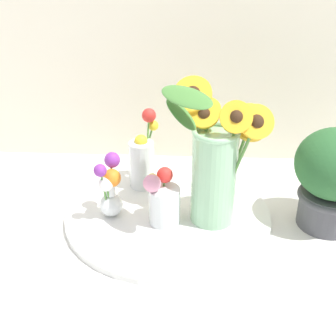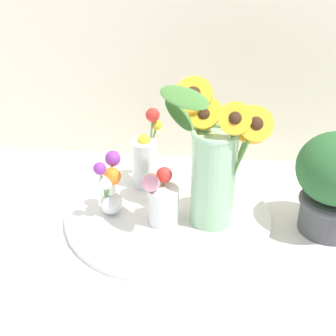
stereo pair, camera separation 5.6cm
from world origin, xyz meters
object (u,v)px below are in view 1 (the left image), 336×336
vase_small_center (162,200)px  vase_small_back (143,158)px  vase_bulb_right (110,189)px  mason_jar_sunflowers (215,162)px  potted_plant (334,176)px  serving_tray (168,214)px

vase_small_center → vase_small_back: (-0.06, 0.17, 0.02)m
vase_bulb_right → vase_small_back: 0.16m
mason_jar_sunflowers → vase_bulb_right: (-0.25, -0.00, -0.08)m
vase_small_back → potted_plant: size_ratio=0.84×
vase_small_back → vase_small_center: bearing=-69.9°
mason_jar_sunflowers → vase_bulb_right: bearing=-179.9°
serving_tray → potted_plant: potted_plant is taller
mason_jar_sunflowers → vase_small_center: bearing=-170.3°
serving_tray → vase_small_center: bearing=-104.9°
serving_tray → vase_bulb_right: (-0.14, -0.02, 0.08)m
vase_bulb_right → potted_plant: potted_plant is taller
potted_plant → mason_jar_sunflowers: bearing=-177.7°
vase_small_center → vase_bulb_right: 0.13m
vase_small_center → vase_bulb_right: (-0.13, 0.02, 0.01)m
mason_jar_sunflowers → vase_small_back: mason_jar_sunflowers is taller
vase_small_center → serving_tray: bearing=75.1°
vase_bulb_right → potted_plant: 0.52m
vase_small_back → potted_plant: bearing=-16.9°
vase_small_center → potted_plant: potted_plant is taller
mason_jar_sunflowers → vase_small_center: (-0.12, -0.02, -0.09)m
serving_tray → vase_bulb_right: size_ratio=3.18×
vase_small_center → vase_small_back: vase_small_back is taller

